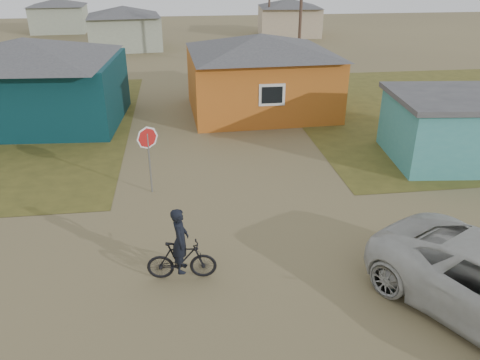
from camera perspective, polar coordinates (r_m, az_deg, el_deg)
The scene contains 11 objects.
ground at distance 11.86m, azimuth 2.02°, elevation -11.90°, with size 120.00×120.00×0.00m, color olive.
grass_ne at distance 28.17m, azimuth 26.78°, elevation 7.87°, with size 20.00×18.00×0.00m, color brown.
house_teal at distance 24.35m, azimuth -24.20°, elevation 11.02°, with size 8.93×7.08×4.00m.
house_yellow at distance 24.22m, azimuth 2.53°, elevation 12.97°, with size 7.72×6.76×3.90m.
shed_turquoise at distance 20.21m, azimuth 26.49°, elevation 5.77°, with size 6.71×4.93×2.60m.
house_pale_west at distance 43.84m, azimuth -13.89°, elevation 17.66°, with size 7.04×6.15×3.60m.
house_beige_east at distance 50.94m, azimuth 6.02°, elevation 19.19°, with size 6.95×6.05×3.60m.
house_pale_north at distance 56.92m, azimuth -21.19°, elevation 18.27°, with size 6.28×5.81×3.40m.
utility_pole_near at distance 32.49m, azimuth 7.42°, elevation 19.76°, with size 1.40×0.20×8.00m.
stop_sign at distance 15.52m, azimuth -11.16°, elevation 4.29°, with size 0.76×0.15×2.34m.
cyclist at distance 11.56m, azimuth -7.18°, elevation -8.91°, with size 1.74×0.64×1.93m.
Camera 1 is at (-1.65, -9.30, 7.17)m, focal length 35.00 mm.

